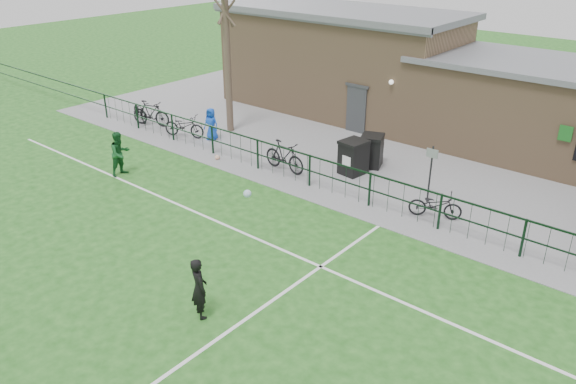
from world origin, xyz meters
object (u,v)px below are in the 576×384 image
Objects in this scene: bicycle_b at (151,113)px; sign_post at (430,175)px; spectator_child at (211,124)px; bicycle_a at (140,111)px; bicycle_c at (184,126)px; bicycle_d at (284,156)px; bicycle_e at (435,205)px; ball_ground at (217,157)px; wheelie_bin_right at (353,158)px; outfield_player at (120,154)px; bare_tree at (228,65)px; wheelie_bin_left at (372,152)px.

sign_post is at bearing -105.16° from bicycle_b.
bicycle_a is at bearing 172.07° from spectator_child.
bicycle_b is at bearing 68.19° from bicycle_c.
bicycle_e is at bearing -84.93° from bicycle_d.
bicycle_a is 4.62m from spectator_child.
spectator_child reaches higher than ball_ground.
spectator_child reaches higher than bicycle_e.
sign_post is at bearing -75.61° from bicycle_d.
ball_ground is (-4.95, -2.29, -0.53)m from wheelie_bin_right.
outfield_player is at bearing -113.60° from bicycle_a.
wheelie_bin_right is 0.72× the size of outfield_player.
outfield_player is (-9.92, -5.16, -0.18)m from sign_post.
bare_tree is 3.08× the size of bicycle_d.
bicycle_d is at bearing 16.58° from ball_ground.
sign_post reaches higher than bicycle_c.
sign_post is 8.51m from ball_ground.
bicycle_d reaches higher than ball_ground.
bicycle_a is at bearing 66.55° from bicycle_c.
bare_tree is 3.14× the size of bicycle_c.
bare_tree reaches higher than spectator_child.
bicycle_a is 1.02m from bicycle_b.
bicycle_a is 8.93× the size of ball_ground.
wheelie_bin_left is at bearing -47.51° from outfield_player.
wheelie_bin_right is 0.62× the size of bicycle_b.
wheelie_bin_right is 6.10× the size of ball_ground.
bicycle_c is (-8.00, -1.35, -0.10)m from wheelie_bin_right.
wheelie_bin_left is at bearing -60.05° from bicycle_a.
spectator_child is at bearing 174.04° from wheelie_bin_left.
sign_post is (3.16, -1.49, 0.42)m from wheelie_bin_left.
bare_tree is 4.59m from ball_ground.
sign_post reaches higher than wheelie_bin_right.
outfield_player reaches higher than spectator_child.
bicycle_d is (4.92, -2.02, -2.40)m from bare_tree.
ball_ground is (3.05, -0.94, -0.42)m from bicycle_c.
sign_post reaches higher than bicycle_b.
bicycle_a is 1.06× the size of outfield_player.
bicycle_a is 1.26× the size of spectator_child.
bicycle_b is at bearing 67.03° from bicycle_e.
wheelie_bin_left is at bearing 33.31° from ball_ground.
wheelie_bin_right reaches higher than bicycle_e.
bicycle_c is at bearing 162.85° from ball_ground.
sign_post reaches higher than outfield_player.
bicycle_b reaches higher than bicycle_e.
sign_post reaches higher than bicycle_a.
bare_tree reaches higher than wheelie_bin_right.
bicycle_b is 5.58m from ball_ground.
wheelie_bin_left is (7.21, 0.49, -2.40)m from bare_tree.
sign_post is at bearing -64.57° from outfield_player.
outfield_player is at bearing -85.83° from bare_tree.
bare_tree is 5.32m from bicycle_a.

